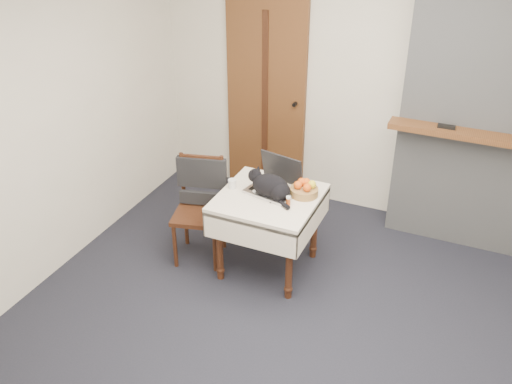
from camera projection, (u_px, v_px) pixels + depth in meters
ground at (311, 341)px, 4.11m from camera, size 4.50×4.50×0.00m
room_shell at (348, 87)px, 3.61m from camera, size 4.52×4.01×2.61m
door at (266, 98)px, 5.61m from camera, size 0.82×0.10×2.00m
chimney at (498, 105)px, 4.62m from camera, size 1.62×0.48×2.60m
side_table at (269, 208)px, 4.59m from camera, size 0.78×0.78×0.70m
laptop at (275, 182)px, 4.59m from camera, size 0.44×0.40×0.28m
cat at (271, 186)px, 4.47m from camera, size 0.43×0.27×0.22m
cream_jar at (232, 184)px, 4.63m from camera, size 0.07×0.07×0.08m
pill_bottle at (288, 201)px, 4.39m from camera, size 0.04×0.04×0.08m
fruit_basket at (304, 189)px, 4.52m from camera, size 0.22×0.22×0.13m
desk_clutter at (288, 197)px, 4.51m from camera, size 0.14×0.08×0.01m
chair at (201, 194)px, 4.80m from camera, size 0.50×0.49×0.91m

